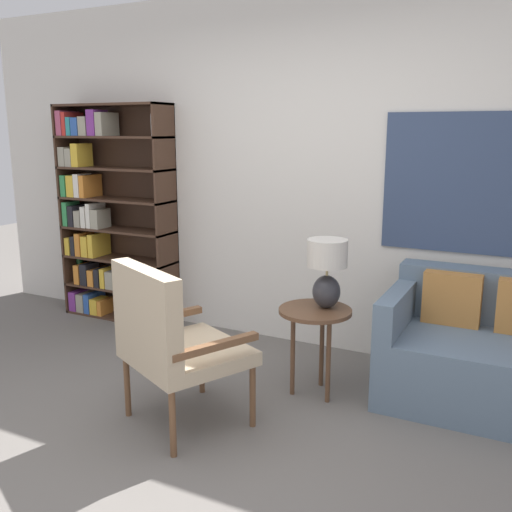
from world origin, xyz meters
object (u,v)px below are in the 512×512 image
at_px(bookshelf, 104,215).
at_px(armchair, 168,336).
at_px(table_lamp, 327,268).
at_px(side_table, 315,320).

relative_size(bookshelf, armchair, 1.97).
bearing_deg(table_lamp, bookshelf, 165.36).
xyz_separation_m(armchair, side_table, (0.58, 0.77, -0.06)).
relative_size(bookshelf, table_lamp, 4.30).
bearing_deg(armchair, bookshelf, 139.76).
bearing_deg(bookshelf, armchair, -40.24).
relative_size(armchair, side_table, 1.67).
bearing_deg(bookshelf, table_lamp, -14.64).
distance_m(bookshelf, side_table, 2.41).
bearing_deg(armchair, table_lamp, 52.95).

